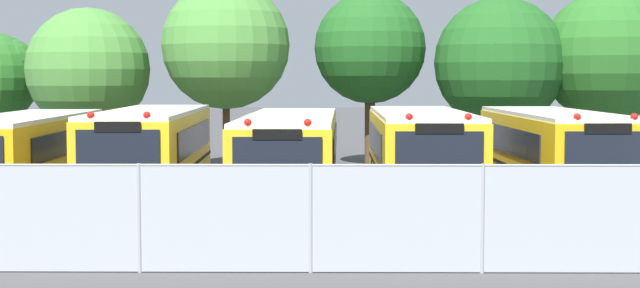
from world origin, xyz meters
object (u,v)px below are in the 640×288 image
at_px(school_bus_4, 554,152).
at_px(school_bus_1, 151,150).
at_px(school_bus_3, 420,151).
at_px(tree_4, 503,63).
at_px(school_bus_2, 291,152).
at_px(tree_1, 91,67).
at_px(tree_3, 374,48).
at_px(tree_5, 608,56).
at_px(school_bus_0, 24,153).
at_px(tree_2, 228,42).

bearing_deg(school_bus_4, school_bus_1, -2.74).
bearing_deg(school_bus_4, school_bus_3, -3.41).
bearing_deg(school_bus_1, tree_4, -141.11).
bearing_deg(tree_4, school_bus_2, -128.04).
distance_m(school_bus_3, tree_4, 11.40).
relative_size(school_bus_4, tree_1, 1.55).
bearing_deg(tree_3, school_bus_1, -123.39).
height_order(school_bus_3, tree_1, tree_1).
bearing_deg(tree_3, tree_5, -1.16).
bearing_deg(school_bus_4, school_bus_2, -3.79).
xyz_separation_m(school_bus_1, tree_1, (-4.07, 9.46, 2.45)).
bearing_deg(school_bus_4, tree_4, -93.80).
distance_m(tree_1, tree_3, 11.01).
height_order(tree_1, tree_3, tree_3).
relative_size(school_bus_2, tree_5, 1.66).
height_order(school_bus_1, school_bus_4, school_bus_1).
bearing_deg(school_bus_3, tree_4, -111.96).
relative_size(school_bus_1, tree_5, 1.46).
relative_size(school_bus_4, tree_4, 1.45).
bearing_deg(tree_5, school_bus_3, -128.76).
bearing_deg(school_bus_4, school_bus_0, -2.38).
xyz_separation_m(school_bus_1, school_bus_2, (3.99, 0.05, -0.07)).
xyz_separation_m(school_bus_2, tree_4, (7.89, 10.09, 2.69)).
height_order(school_bus_1, school_bus_2, school_bus_1).
xyz_separation_m(tree_3, tree_5, (9.14, -0.19, -0.32)).
height_order(school_bus_0, tree_5, tree_5).
xyz_separation_m(school_bus_4, tree_1, (-15.53, 9.72, 2.47)).
distance_m(school_bus_2, tree_4, 13.09).
bearing_deg(tree_5, school_bus_2, -139.69).
xyz_separation_m(school_bus_3, tree_5, (8.33, 10.37, 2.91)).
height_order(school_bus_2, tree_3, tree_3).
height_order(tree_2, tree_5, tree_2).
relative_size(school_bus_1, school_bus_4, 1.05).
relative_size(school_bus_0, tree_2, 1.43).
xyz_separation_m(school_bus_3, tree_2, (-6.46, 9.42, 3.45)).
xyz_separation_m(school_bus_2, tree_5, (12.02, 10.20, 2.96)).
bearing_deg(tree_3, school_bus_0, -135.26).
bearing_deg(school_bus_3, school_bus_1, -0.64).
bearing_deg(school_bus_4, tree_2, -44.47).
height_order(school_bus_0, tree_4, tree_4).
distance_m(tree_1, tree_5, 20.10).
xyz_separation_m(school_bus_4, tree_5, (4.55, 10.50, 2.91)).
xyz_separation_m(school_bus_0, school_bus_3, (11.35, -0.11, 0.06)).
xyz_separation_m(school_bus_2, school_bus_4, (7.47, -0.30, 0.05)).
relative_size(tree_1, tree_3, 0.90).
bearing_deg(tree_5, school_bus_1, -147.38).
distance_m(tree_4, tree_5, 4.14).
xyz_separation_m(tree_1, tree_3, (10.94, 0.97, 0.77)).
distance_m(school_bus_3, tree_5, 13.62).
distance_m(school_bus_1, tree_2, 9.98).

